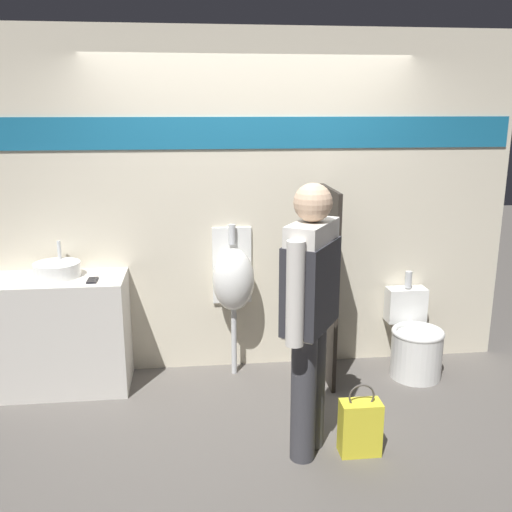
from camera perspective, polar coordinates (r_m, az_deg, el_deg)
The scene contains 10 objects.
ground_plane at distance 4.43m, azimuth 0.25°, elevation -13.83°, with size 16.00×16.00×0.00m, color #5B5651.
display_wall at distance 4.55m, azimuth -0.61°, elevation 5.13°, with size 4.25×0.07×2.70m.
sink_counter at distance 4.63m, azimuth -19.50°, elevation -7.37°, with size 1.10×0.50×0.88m.
sink_basin at distance 4.51m, azimuth -19.27°, elevation -1.28°, with size 0.34×0.34×0.25m.
cell_phone at distance 4.33m, azimuth -16.04°, elevation -2.35°, with size 0.07×0.14×0.01m.
divider_near_counter at distance 4.48m, azimuth 7.18°, elevation -3.00°, with size 0.03×0.59×1.53m.
urinal_near_counter at distance 4.50m, azimuth -2.29°, elevation -2.33°, with size 0.33×0.31×1.22m.
toilet at distance 4.84m, azimuth 15.56°, elevation -8.40°, with size 0.42×0.58×0.81m.
person_in_vest at distance 3.40m, azimuth 5.46°, elevation -4.73°, with size 0.42×0.52×1.70m.
shopping_bag at distance 3.76m, azimuth 10.36°, elevation -16.46°, with size 0.25×0.14×0.47m.
Camera 1 is at (-0.46, -3.87, 2.11)m, focal length 40.00 mm.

